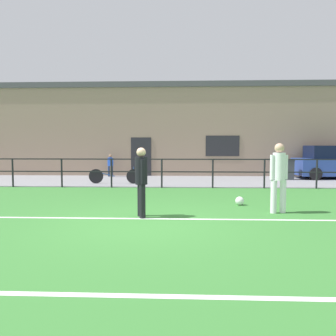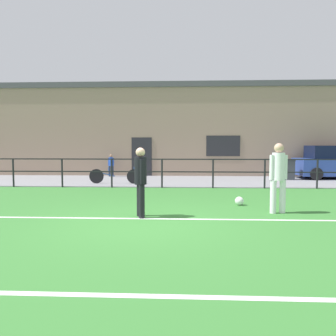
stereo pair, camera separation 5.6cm
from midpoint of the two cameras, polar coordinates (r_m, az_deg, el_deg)
ground at (r=7.25m, az=-3.96°, el=-9.56°), size 60.00×44.00×0.04m
field_line_touchline at (r=7.66m, az=-3.59°, el=-8.66°), size 36.00×0.11×0.00m
field_line_hash at (r=4.01m, az=-10.11°, el=-20.68°), size 36.00×0.11×0.00m
pavement_strip at (r=15.61m, az=-0.34°, el=-2.21°), size 48.00×5.00×0.02m
perimeter_fence at (r=13.06m, az=-0.92°, el=-0.15°), size 36.07×0.07×1.15m
clubhouse_facade at (r=19.24m, az=0.25°, el=6.54°), size 28.00×2.56×5.10m
player_goalkeeper at (r=7.71m, az=-4.53°, el=-1.69°), size 0.28×0.43×1.62m
player_striker at (r=8.58m, az=18.58°, el=-0.92°), size 0.46×0.30×1.72m
soccer_ball_match at (r=9.52m, az=12.30°, el=-5.54°), size 0.24×0.24×0.24m
spectator_child at (r=17.88m, az=-9.65°, el=0.69°), size 0.32×0.21×1.18m
parked_car_red at (r=18.54m, az=26.79°, el=0.77°), size 3.81×1.93×1.64m
bicycle_parked_0 at (r=14.57m, az=-8.96°, el=-1.35°), size 2.27×0.04×0.73m
trash_bin_0 at (r=17.03m, az=19.99°, el=-0.24°), size 0.56×0.47×0.97m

